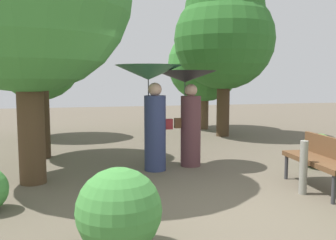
{
  "coord_description": "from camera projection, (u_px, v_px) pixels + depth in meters",
  "views": [
    {
      "loc": [
        -1.93,
        -4.41,
        1.73
      ],
      "look_at": [
        0.0,
        2.91,
        0.92
      ],
      "focal_mm": 39.25,
      "sensor_mm": 36.0,
      "label": 1
    }
  ],
  "objects": [
    {
      "name": "ground_plane",
      "position": [
        223.0,
        210.0,
        4.92
      ],
      "size": [
        40.0,
        40.0,
        0.0
      ],
      "primitive_type": "plane",
      "color": "brown"
    },
    {
      "name": "tree_near_right",
      "position": [
        224.0,
        31.0,
        11.16
      ],
      "size": [
        3.06,
        3.06,
        5.0
      ],
      "color": "#42301E",
      "rests_on": "ground"
    },
    {
      "name": "tree_mid_right",
      "position": [
        205.0,
        59.0,
        12.89
      ],
      "size": [
        2.59,
        2.59,
        3.94
      ],
      "color": "brown",
      "rests_on": "ground"
    },
    {
      "name": "tree_far_back",
      "position": [
        38.0,
        51.0,
        10.88
      ],
      "size": [
        2.55,
        2.55,
        4.08
      ],
      "color": "brown",
      "rests_on": "ground"
    },
    {
      "name": "person_right",
      "position": [
        187.0,
        98.0,
        7.34
      ],
      "size": [
        1.26,
        1.26,
        1.92
      ],
      "rotation": [
        0.0,
        0.0,
        1.46
      ],
      "color": "#563338",
      "rests_on": "ground"
    },
    {
      "name": "person_left",
      "position": [
        151.0,
        94.0,
        6.96
      ],
      "size": [
        1.26,
        1.26,
        2.02
      ],
      "rotation": [
        0.0,
        0.0,
        1.46
      ],
      "color": "navy",
      "rests_on": "ground"
    },
    {
      "name": "path_marker_post",
      "position": [
        303.0,
        168.0,
        5.58
      ],
      "size": [
        0.12,
        0.12,
        0.83
      ],
      "primitive_type": "cylinder",
      "color": "gray",
      "rests_on": "ground"
    },
    {
      "name": "tree_mid_left",
      "position": [
        37.0,
        19.0,
        7.94
      ],
      "size": [
        2.33,
        2.33,
        4.51
      ],
      "color": "#42301E",
      "rests_on": "ground"
    },
    {
      "name": "park_bench",
      "position": [
        323.0,
        158.0,
        5.82
      ],
      "size": [
        0.6,
        1.53,
        0.83
      ],
      "rotation": [
        0.0,
        0.0,
        -1.65
      ],
      "color": "#38383D",
      "rests_on": "ground"
    },
    {
      "name": "bush_path_left",
      "position": [
        119.0,
        211.0,
        3.67
      ],
      "size": [
        0.87,
        0.87,
        0.87
      ],
      "primitive_type": "sphere",
      "color": "#428C3D",
      "rests_on": "ground"
    },
    {
      "name": "bush_path_right",
      "position": [
        319.0,
        151.0,
        7.29
      ],
      "size": [
        0.69,
        0.69,
        0.69
      ],
      "primitive_type": "sphere",
      "color": "#4C9338",
      "rests_on": "ground"
    }
  ]
}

